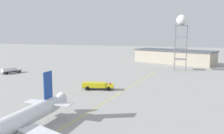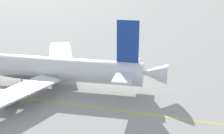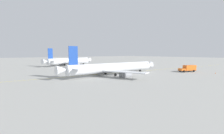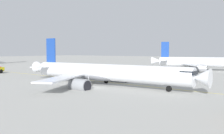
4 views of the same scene
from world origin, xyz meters
The scene contains 4 objects.
fire_tender_truck centered at (4.18, 47.67, 1.54)m, with size 11.06×5.38×2.50m.
fuel_tanker_truck centered at (-47.26, 66.79, 1.58)m, with size 5.64×9.82×2.87m.
radar_tower centered at (28.99, 102.44, 23.65)m, with size 6.52×6.52×28.21m.
terminal_shed centered at (24.06, 130.51, 4.21)m, with size 52.36×32.81×8.38m.
Camera 1 is at (34.80, -31.62, 19.97)m, focal length 40.50 mm.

